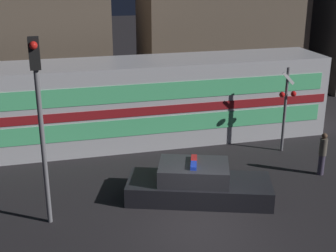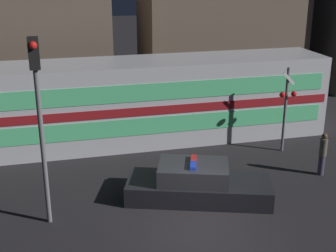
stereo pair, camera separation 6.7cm
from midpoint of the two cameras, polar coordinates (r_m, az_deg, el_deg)
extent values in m
plane|color=#262326|center=(14.64, 4.03, -12.38)|extent=(120.00, 120.00, 0.00)
cube|color=silver|center=(20.85, -3.01, 3.02)|extent=(16.52, 2.90, 3.66)
cube|color=maroon|center=(19.49, -2.14, 1.85)|extent=(16.19, 0.03, 0.37)
cube|color=#59D88C|center=(19.70, -2.12, 0.03)|extent=(15.69, 0.02, 0.73)
cube|color=#59D88C|center=(19.26, -2.17, 4.14)|extent=(15.69, 0.02, 0.73)
cube|color=black|center=(16.18, 3.67, -7.70)|extent=(5.20, 3.30, 0.68)
cube|color=#333338|center=(15.90, 3.02, -5.62)|extent=(2.73, 2.27, 0.60)
cube|color=blue|center=(15.51, 3.01, -4.85)|extent=(0.37, 0.58, 0.12)
cube|color=red|center=(16.00, 3.07, -4.05)|extent=(0.37, 0.58, 0.12)
cylinder|color=#3F384C|center=(18.78, 18.07, -4.51)|extent=(0.24, 0.24, 0.80)
cylinder|color=#595147|center=(18.51, 18.31, -2.44)|extent=(0.28, 0.28, 0.66)
sphere|color=brown|center=(18.35, 18.45, -1.16)|extent=(0.22, 0.22, 0.22)
cylinder|color=slate|center=(20.20, 13.96, 1.88)|extent=(0.12, 0.12, 3.64)
sphere|color=red|center=(19.76, 13.64, 3.73)|extent=(0.24, 0.24, 0.24)
sphere|color=red|center=(20.01, 14.96, 3.81)|extent=(0.24, 0.24, 0.24)
cube|color=white|center=(19.77, 14.39, 5.64)|extent=(0.58, 0.03, 0.58)
cylinder|color=slate|center=(14.36, -15.07, -2.83)|extent=(0.15, 0.15, 4.86)
cube|color=black|center=(13.57, -16.13, 8.51)|extent=(0.30, 0.30, 0.90)
sphere|color=red|center=(13.33, -16.24, 9.42)|extent=(0.23, 0.23, 0.23)
cube|color=brown|center=(26.43, -15.35, 11.26)|extent=(6.85, 6.20, 8.54)
cube|color=brown|center=(29.50, 6.28, 10.75)|extent=(9.63, 4.60, 6.66)
camera|label=1|loc=(0.03, -90.11, -0.04)|focal=50.00mm
camera|label=2|loc=(0.03, 89.89, 0.04)|focal=50.00mm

